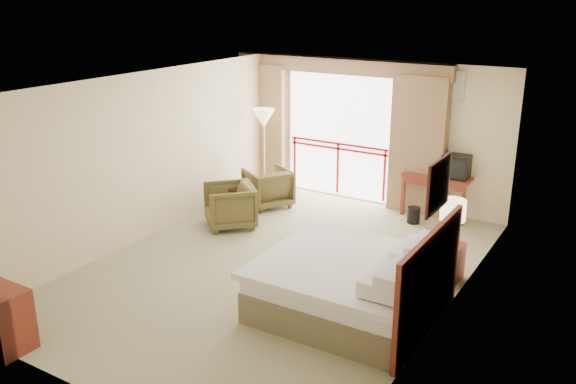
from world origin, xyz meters
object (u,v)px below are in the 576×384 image
Objects in this scene: table_lamp at (453,211)px; desk at (439,183)px; nightstand at (447,262)px; floor_lamp at (264,121)px; wastebasket at (414,215)px; armchair_far at (268,205)px; side_table at (241,196)px; tv at (456,166)px; bed at (354,284)px; armchair_near at (230,226)px.

desk is at bearing 111.69° from table_lamp.
floor_lamp is at bearing 159.63° from nightstand.
wastebasket is 2.74m from armchair_far.
side_table reaches higher than wastebasket.
floor_lamp is (-4.29, 1.83, 1.22)m from nightstand.
tv is 0.81× the size of side_table.
bed is 7.50× the size of wastebasket.
side_table is at bearing -147.20° from desk.
tv reaches higher than desk.
wastebasket is at bearing -136.41° from tv.
tv reaches higher than side_table.
tv is at bearing 108.13° from nightstand.
floor_lamp reaches higher than side_table.
tv is at bearing 29.37° from side_table.
side_table is at bearing -154.58° from wastebasket.
desk is at bearing 93.28° from bed.
side_table is (-3.96, 0.56, 0.11)m from nightstand.
tv reaches higher than armchair_near.
desk is 3.56m from side_table.
table_lamp reaches higher than bed.
side_table reaches higher than armchair_far.
bed is at bearing 16.64° from armchair_near.
tv reaches higher than nightstand.
bed is 2.67× the size of armchair_far.
nightstand is 4.08m from armchair_far.
wastebasket is (-1.18, 1.88, -0.12)m from nightstand.
floor_lamp is (-3.55, 3.33, 1.11)m from bed.
wastebasket is (-0.45, 3.38, -0.23)m from bed.
side_table is at bearing 174.71° from nightstand.
bed is 3.83× the size of side_table.
table_lamp reaches higher than armchair_far.
table_lamp reaches higher than wastebasket.
bed is at bearing -32.58° from side_table.
floor_lamp is (-3.63, -0.58, 0.51)m from tv.
desk is at bearing 69.76° from wastebasket.
nightstand is at bearing 102.49° from armchair_far.
bed reaches higher than nightstand.
wastebasket is at bearing 77.83° from armchair_near.
table_lamp is 0.78× the size of armchair_far.
desk is 2.62× the size of tv.
armchair_near is at bearing 32.49° from armchair_far.
floor_lamp is at bearing 104.66° from side_table.
armchair_near is 1.48× the size of side_table.
armchair_near is (-3.83, 0.02, -1.02)m from table_lamp.
armchair_near is (-2.65, -1.81, -0.14)m from wastebasket.
armchair_near reaches higher than armchair_far.
table_lamp reaches higher than desk.
wastebasket is 0.51× the size of side_table.
nightstand is 0.65× the size of armchair_near.
desk is 3.50m from floor_lamp.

